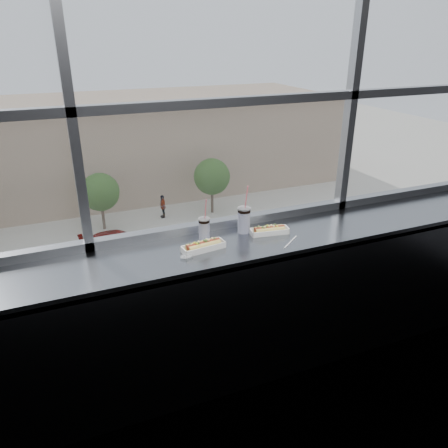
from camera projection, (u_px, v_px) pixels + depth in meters
name	position (u px, v px, depth m)	size (l,w,h in m)	color
wall_back_lower	(228.00, 289.00, 3.48)	(6.00, 6.00, 0.00)	black
window_glass	(227.00, 53.00, 2.79)	(6.00, 6.00, 0.00)	silver
window_mullions	(228.00, 53.00, 2.77)	(6.00, 0.08, 2.40)	gray
counter	(243.00, 244.00, 3.03)	(6.00, 0.55, 0.06)	gray
counter_fascia	(257.00, 327.00, 3.03)	(6.00, 0.04, 1.04)	gray
hotdog_tray_left	(203.00, 246.00, 2.88)	(0.30, 0.13, 0.07)	white
hotdog_tray_right	(269.00, 230.00, 3.11)	(0.29, 0.13, 0.07)	white
soda_cup_left	(204.00, 228.00, 3.00)	(0.08, 0.08, 0.31)	white
soda_cup_right	(244.00, 219.00, 3.11)	(0.10, 0.10, 0.36)	white
loose_straw	(291.00, 242.00, 3.00)	(0.01, 0.01, 0.21)	white
wrapper	(186.00, 256.00, 2.79)	(0.09, 0.07, 0.02)	silver
plaza_ground	(63.00, 175.00, 44.93)	(120.00, 120.00, 0.00)	beige
street_asphalt	(92.00, 287.00, 25.03)	(80.00, 10.00, 0.06)	black
far_sidewalk	(78.00, 233.00, 31.80)	(80.00, 6.00, 0.04)	beige
far_building	(61.00, 149.00, 38.67)	(50.00, 14.00, 8.00)	tan
car_near_d	(209.00, 286.00, 23.23)	(6.07, 2.53, 2.02)	white
car_near_c	(61.00, 319.00, 20.63)	(5.75, 2.40, 1.92)	maroon
car_near_e	(334.00, 257.00, 25.96)	(6.88, 2.87, 2.29)	navy
car_far_b	(117.00, 238.00, 28.81)	(5.51, 2.30, 1.84)	#9B0200
pedestrian_c	(163.00, 204.00, 34.08)	(0.99, 0.74, 2.22)	#66605B
tree_center	(100.00, 192.00, 31.30)	(2.77, 2.77, 4.32)	#47382B
tree_right	(212.00, 177.00, 34.26)	(2.88, 2.88, 4.50)	#47382B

